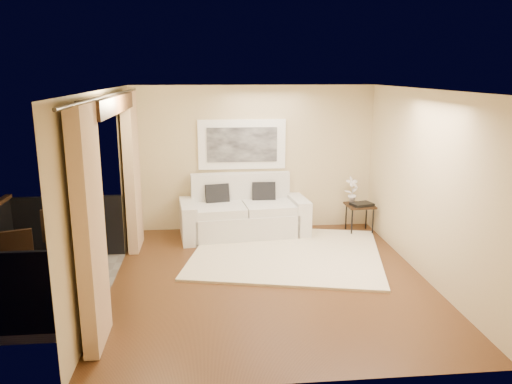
{
  "coord_description": "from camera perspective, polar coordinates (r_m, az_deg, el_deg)",
  "views": [
    {
      "loc": [
        -0.85,
        -6.69,
        2.94
      ],
      "look_at": [
        -0.1,
        1.06,
        1.05
      ],
      "focal_mm": 35.0,
      "sensor_mm": 36.0,
      "label": 1
    }
  ],
  "objects": [
    {
      "name": "room_shell",
      "position": [
        6.83,
        -16.55,
        9.56
      ],
      "size": [
        5.0,
        6.4,
        5.0
      ],
      "color": "white",
      "rests_on": "ground"
    },
    {
      "name": "ice_bucket",
      "position": [
        7.87,
        -20.94,
        -2.51
      ],
      "size": [
        0.18,
        0.18,
        0.2
      ],
      "primitive_type": "cylinder",
      "color": "silver",
      "rests_on": "bistro_table"
    },
    {
      "name": "floor",
      "position": [
        7.36,
        1.6,
        -9.91
      ],
      "size": [
        5.0,
        5.0,
        0.0
      ],
      "primitive_type": "plane",
      "color": "#513017",
      "rests_on": "ground"
    },
    {
      "name": "balcony_chair_far",
      "position": [
        8.32,
        -21.75,
        -4.27
      ],
      "size": [
        0.4,
        0.4,
        0.91
      ],
      "rotation": [
        0.0,
        0.0,
        3.13
      ],
      "color": "black",
      "rests_on": "balcony"
    },
    {
      "name": "orchid",
      "position": [
        9.5,
        10.93,
        0.26
      ],
      "size": [
        0.3,
        0.25,
        0.49
      ],
      "primitive_type": "imported",
      "rotation": [
        0.0,
        0.0,
        0.36
      ],
      "color": "white",
      "rests_on": "side_table"
    },
    {
      "name": "vase",
      "position": [
        7.63,
        -20.08,
        -3.0
      ],
      "size": [
        0.04,
        0.04,
        0.18
      ],
      "primitive_type": "cylinder",
      "color": "silver",
      "rests_on": "bistro_table"
    },
    {
      "name": "balcony",
      "position": [
        7.65,
        -24.12,
        -8.8
      ],
      "size": [
        1.81,
        2.6,
        1.17
      ],
      "color": "#605B56",
      "rests_on": "ground"
    },
    {
      "name": "artwork",
      "position": [
        9.27,
        -1.61,
        5.45
      ],
      "size": [
        1.62,
        0.07,
        0.92
      ],
      "color": "white",
      "rests_on": "room_shell"
    },
    {
      "name": "glass_a",
      "position": [
        7.66,
        -18.81,
        -3.06
      ],
      "size": [
        0.06,
        0.06,
        0.12
      ],
      "primitive_type": "cylinder",
      "color": "white",
      "rests_on": "bistro_table"
    },
    {
      "name": "candle",
      "position": [
        7.88,
        -19.22,
        -2.83
      ],
      "size": [
        0.06,
        0.06,
        0.07
      ],
      "primitive_type": "cylinder",
      "color": "red",
      "rests_on": "bistro_table"
    },
    {
      "name": "balcony_chair_near",
      "position": [
        6.95,
        -25.74,
        -7.55
      ],
      "size": [
        0.55,
        0.56,
        1.01
      ],
      "rotation": [
        0.0,
        0.0,
        0.32
      ],
      "color": "black",
      "rests_on": "balcony"
    },
    {
      "name": "bistro_table",
      "position": [
        7.8,
        -19.72,
        -3.93
      ],
      "size": [
        0.67,
        0.67,
        0.78
      ],
      "rotation": [
        0.0,
        0.0,
        0.03
      ],
      "color": "black",
      "rests_on": "balcony"
    },
    {
      "name": "curtains",
      "position": [
        7.0,
        -15.73,
        -0.13
      ],
      "size": [
        0.16,
        4.8,
        2.64
      ],
      "color": "tan",
      "rests_on": "ground"
    },
    {
      "name": "tray",
      "position": [
        9.37,
        12.01,
        -1.37
      ],
      "size": [
        0.45,
        0.38,
        0.05
      ],
      "primitive_type": "cube",
      "rotation": [
        0.0,
        0.0,
        0.3
      ],
      "color": "black",
      "rests_on": "side_table"
    },
    {
      "name": "side_table",
      "position": [
        9.46,
        11.78,
        -1.75
      ],
      "size": [
        0.51,
        0.51,
        0.54
      ],
      "rotation": [
        0.0,
        0.0,
        0.04
      ],
      "color": "black",
      "rests_on": "floor"
    },
    {
      "name": "glass_b",
      "position": [
        7.72,
        -18.54,
        -2.91
      ],
      "size": [
        0.06,
        0.06,
        0.12
      ],
      "primitive_type": "cylinder",
      "color": "silver",
      "rests_on": "bistro_table"
    },
    {
      "name": "rug",
      "position": [
        8.3,
        3.49,
        -6.99
      ],
      "size": [
        3.52,
        3.23,
        0.04
      ],
      "primitive_type": "cube",
      "rotation": [
        0.0,
        0.0,
        -0.23
      ],
      "color": "beige",
      "rests_on": "floor"
    },
    {
      "name": "sofa",
      "position": [
        9.18,
        -1.46,
        -2.51
      ],
      "size": [
        2.37,
        1.21,
        1.1
      ],
      "rotation": [
        0.0,
        0.0,
        0.1
      ],
      "color": "silver",
      "rests_on": "floor"
    }
  ]
}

